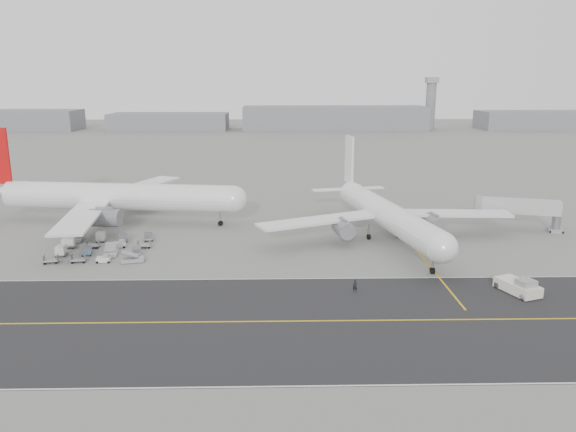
{
  "coord_description": "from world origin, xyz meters",
  "views": [
    {
      "loc": [
        4.36,
        -85.13,
        30.56
      ],
      "look_at": [
        6.47,
        12.0,
        6.66
      ],
      "focal_mm": 35.0,
      "sensor_mm": 36.0,
      "label": 1
    }
  ],
  "objects_px": {
    "control_tower": "(431,102)",
    "ground_crew_a": "(355,286)",
    "airliner_a": "(113,196)",
    "airliner_b": "(385,213)",
    "pushback_tug": "(519,287)",
    "ground_crew_b": "(534,292)",
    "jet_bridge": "(519,208)"
  },
  "relations": [
    {
      "from": "airliner_a",
      "to": "ground_crew_a",
      "type": "relative_size",
      "value": 31.17
    },
    {
      "from": "ground_crew_a",
      "to": "ground_crew_b",
      "type": "height_order",
      "value": "ground_crew_a"
    },
    {
      "from": "airliner_b",
      "to": "pushback_tug",
      "type": "bearing_deg",
      "value": -74.87
    },
    {
      "from": "control_tower",
      "to": "jet_bridge",
      "type": "xyz_separation_m",
      "value": [
        -45.71,
        -238.76,
        -11.64
      ]
    },
    {
      "from": "control_tower",
      "to": "airliner_b",
      "type": "height_order",
      "value": "control_tower"
    },
    {
      "from": "pushback_tug",
      "to": "ground_crew_b",
      "type": "distance_m",
      "value": 2.21
    },
    {
      "from": "control_tower",
      "to": "airliner_a",
      "type": "bearing_deg",
      "value": -119.48
    },
    {
      "from": "control_tower",
      "to": "airliner_a",
      "type": "relative_size",
      "value": 0.53
    },
    {
      "from": "airliner_b",
      "to": "ground_crew_a",
      "type": "distance_m",
      "value": 29.84
    },
    {
      "from": "airliner_a",
      "to": "airliner_b",
      "type": "relative_size",
      "value": 1.15
    },
    {
      "from": "ground_crew_b",
      "to": "pushback_tug",
      "type": "bearing_deg",
      "value": -66.47
    },
    {
      "from": "jet_bridge",
      "to": "ground_crew_b",
      "type": "distance_m",
      "value": 39.15
    },
    {
      "from": "pushback_tug",
      "to": "ground_crew_b",
      "type": "xyz_separation_m",
      "value": [
        1.59,
        -1.51,
        -0.24
      ]
    },
    {
      "from": "airliner_a",
      "to": "ground_crew_b",
      "type": "height_order",
      "value": "airliner_a"
    },
    {
      "from": "airliner_b",
      "to": "jet_bridge",
      "type": "height_order",
      "value": "airliner_b"
    },
    {
      "from": "airliner_b",
      "to": "pushback_tug",
      "type": "relative_size",
      "value": 5.82
    },
    {
      "from": "control_tower",
      "to": "ground_crew_a",
      "type": "distance_m",
      "value": 286.14
    },
    {
      "from": "jet_bridge",
      "to": "ground_crew_a",
      "type": "relative_size",
      "value": 9.35
    },
    {
      "from": "pushback_tug",
      "to": "control_tower",
      "type": "bearing_deg",
      "value": 57.02
    },
    {
      "from": "airliner_b",
      "to": "ground_crew_b",
      "type": "bearing_deg",
      "value": -73.61
    },
    {
      "from": "airliner_a",
      "to": "pushback_tug",
      "type": "relative_size",
      "value": 6.67
    },
    {
      "from": "jet_bridge",
      "to": "pushback_tug",
      "type": "bearing_deg",
      "value": -96.21
    },
    {
      "from": "control_tower",
      "to": "pushback_tug",
      "type": "height_order",
      "value": "control_tower"
    },
    {
      "from": "ground_crew_b",
      "to": "airliner_b",
      "type": "bearing_deg",
      "value": -85.27
    },
    {
      "from": "pushback_tug",
      "to": "ground_crew_a",
      "type": "relative_size",
      "value": 4.68
    },
    {
      "from": "airliner_a",
      "to": "ground_crew_a",
      "type": "distance_m",
      "value": 62.81
    },
    {
      "from": "control_tower",
      "to": "ground_crew_b",
      "type": "relative_size",
      "value": 19.65
    },
    {
      "from": "airliner_b",
      "to": "ground_crew_b",
      "type": "height_order",
      "value": "airliner_b"
    },
    {
      "from": "control_tower",
      "to": "ground_crew_b",
      "type": "distance_m",
      "value": 282.1
    },
    {
      "from": "airliner_a",
      "to": "ground_crew_a",
      "type": "bearing_deg",
      "value": -124.53
    },
    {
      "from": "control_tower",
      "to": "ground_crew_a",
      "type": "bearing_deg",
      "value": -107.12
    },
    {
      "from": "airliner_a",
      "to": "pushback_tug",
      "type": "distance_m",
      "value": 82.51
    }
  ]
}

